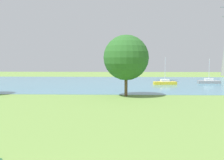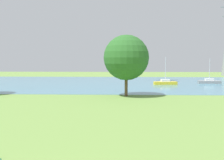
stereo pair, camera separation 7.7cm
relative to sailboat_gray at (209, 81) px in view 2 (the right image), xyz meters
name	(u,v)px [view 2 (the right image)]	position (x,y,z in m)	size (l,w,h in m)	color
ground_plane	(103,104)	(-21.40, -27.28, -0.45)	(160.00, 160.00, 0.00)	olive
water_surface	(112,83)	(-21.40, 0.72, -0.44)	(140.00, 40.00, 0.02)	teal
sailboat_gray	(209,81)	(0.00, 0.00, 0.00)	(4.85, 1.66, 5.48)	gray
sailboat_yellow	(165,82)	(-10.10, -2.95, 0.00)	(4.94, 2.03, 5.79)	yellow
tree_east_far	(126,58)	(-18.59, -20.54, 5.12)	(6.54, 6.54, 8.85)	brown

